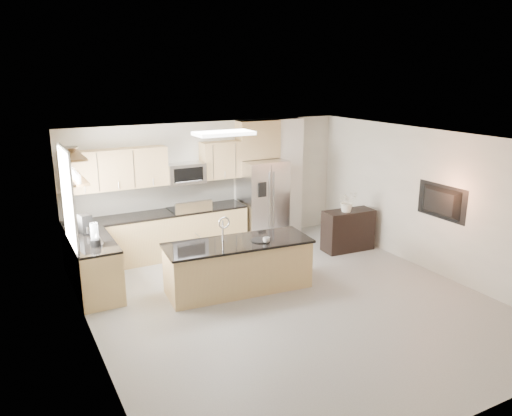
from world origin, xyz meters
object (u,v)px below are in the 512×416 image
cup (266,240)px  television (438,202)px  range (190,230)px  refrigerator (263,201)px  microwave (185,173)px  flower_vase (348,196)px  island (238,266)px  blender (95,236)px  coffee_maker (85,225)px  credenza (348,230)px  platter (261,240)px  bowl (68,149)px  kettle (97,238)px

cup → television: size_ratio=0.11×
range → cup: 2.42m
cup → refrigerator: bearing=62.7°
microwave → flower_vase: bearing=-28.4°
island → blender: (-2.16, 0.69, 0.66)m
island → microwave: bearing=97.5°
blender → flower_vase: 4.93m
refrigerator → coffee_maker: bearing=-170.6°
range → coffee_maker: (-2.09, -0.67, 0.61)m
credenza → blender: size_ratio=2.79×
blender → flower_vase: bearing=-0.5°
range → platter: range is taller
credenza → coffee_maker: size_ratio=3.10×
microwave → refrigerator: microwave is taller
platter → flower_vase: 2.54m
microwave → coffee_maker: microwave is taller
refrigerator → island: 2.60m
range → refrigerator: size_ratio=0.64×
bowl → range: bearing=17.4°
credenza → cup: size_ratio=8.78×
flower_vase → television: 1.83m
platter → bowl: size_ratio=0.80×
bowl → television: 6.33m
blender → bowl: 1.48m
platter → blender: 2.66m
credenza → television: television is taller
kettle → flower_vase: 4.88m
platter → television: television is taller
microwave → cup: (0.48, -2.46, -0.73)m
microwave → blender: 2.62m
blender → television: bearing=-17.3°
credenza → kettle: 5.01m
island → cup: (0.39, -0.26, 0.47)m
television → credenza: bearing=18.0°
credenza → television: 2.05m
refrigerator → credenza: size_ratio=1.69×
range → coffee_maker: bearing=-162.2°
microwave → bowl: (-2.25, -0.83, 0.76)m
microwave → coffee_maker: 2.31m
bowl → flower_vase: size_ratio=0.63×
island → blender: 2.36m
cup → range: bearing=101.6°
platter → bowl: 3.44m
microwave → island: 2.50m
blender → flower_vase: (4.93, -0.04, 0.08)m
bowl → credenza: bearing=-7.4°
island → bowl: size_ratio=6.28×
refrigerator → bowl: 4.24m
bowl → flower_vase: bowl is taller
blender → coffee_maker: (-0.02, 0.71, -0.00)m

